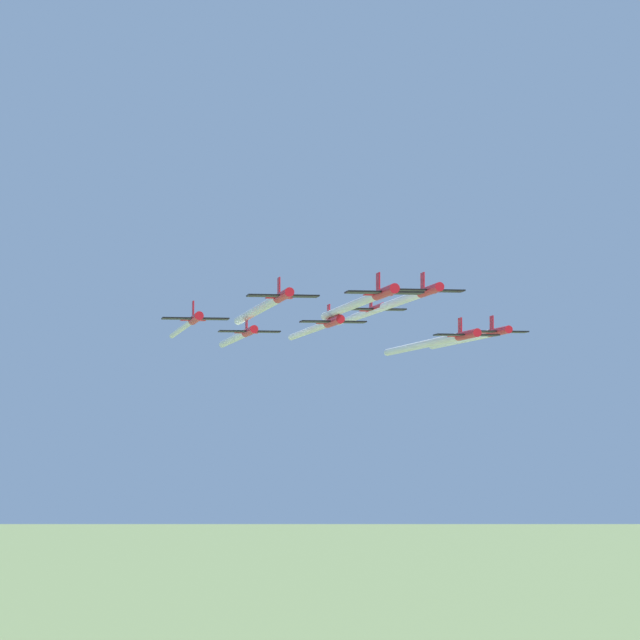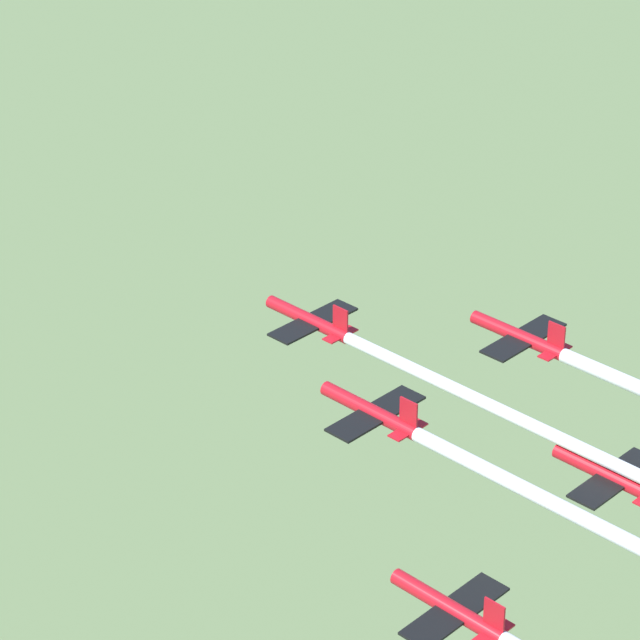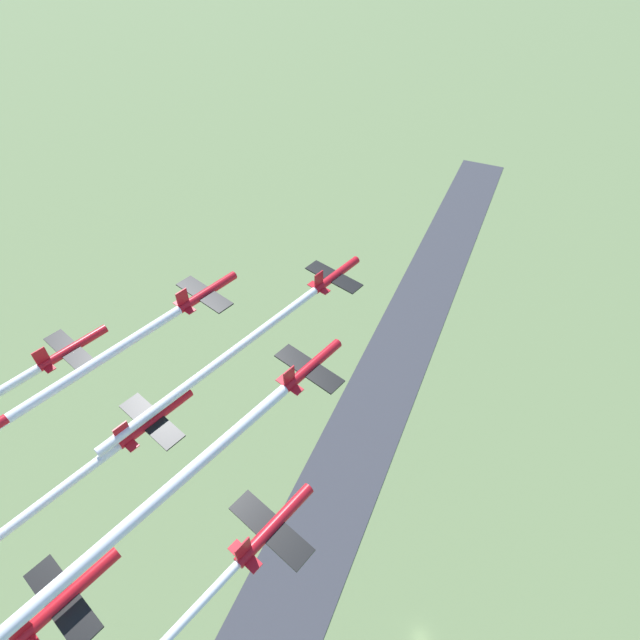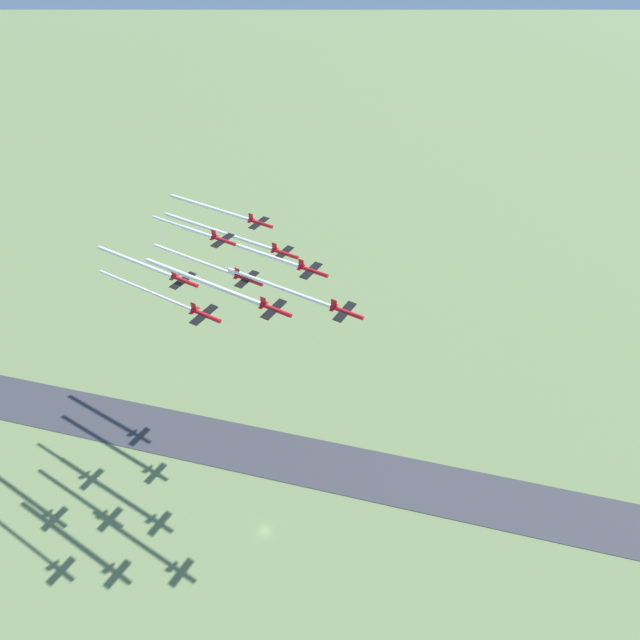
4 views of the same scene
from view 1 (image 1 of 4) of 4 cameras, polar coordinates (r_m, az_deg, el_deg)
The scene contains 18 objects.
jet_0 at distance 197.63m, azimuth 2.45°, elevation 1.06°, with size 10.40×10.19×3.64m.
jet_1 at distance 217.80m, azimuth 4.14°, elevation 1.13°, with size 10.40×10.19×3.64m.
jet_2 at distance 213.45m, azimuth -1.40°, elevation 0.94°, with size 10.40×10.19×3.64m.
jet_3 at distance 237.57m, azimuth 5.56°, elevation -0.55°, with size 10.40×10.19×3.64m.
jet_4 at distance 232.83m, azimuth 0.51°, elevation -0.05°, with size 10.40×10.19×3.64m.
jet_5 at distance 229.86m, azimuth -4.71°, elevation 0.07°, with size 10.40×10.19×3.64m.
jet_6 at distance 257.99m, azimuth 6.74°, elevation -0.42°, with size 10.40×10.19×3.64m.
jet_7 at distance 252.87m, azimuth 2.12°, elevation 0.42°, with size 10.40×10.19×3.64m.
jet_8 at distance 248.94m, azimuth -2.67°, elevation -0.42°, with size 10.40×10.19×3.64m.
smoke_trail_0 at distance 221.36m, azimuth 1.08°, elevation 0.50°, with size 34.01×20.61×1.20m.
smoke_trail_1 at distance 246.85m, azimuth 2.42°, elevation 0.50°, with size 43.79×26.39×1.29m.
smoke_trail_2 at distance 241.32m, azimuth -2.42°, elevation 0.35°, with size 40.86×24.74×1.39m.
smoke_trail_3 at distance 267.28m, azimuth 3.77°, elevation -0.96°, with size 45.19×27.22×1.30m.
smoke_trail_4 at distance 255.46m, azimuth -0.45°, elevation -0.42°, with size 31.72×19.21×1.10m.
smoke_trail_5 at distance 254.56m, azimuth -5.24°, elevation -0.34°, with size 34.74×20.85×0.87m.
smoke_trail_6 at distance 282.00m, azimuth 5.26°, elevation -0.75°, with size 35.34×21.50×1.39m.
smoke_trail_7 at distance 271.63m, azimuth 1.25°, elevation 0.10°, with size 25.05×15.21×0.94m.
smoke_trail_8 at distance 271.16m, azimuth -3.29°, elevation -0.73°, with size 30.73×18.70×1.22m.
Camera 1 is at (171.55, -107.98, 63.96)m, focal length 85.00 mm.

